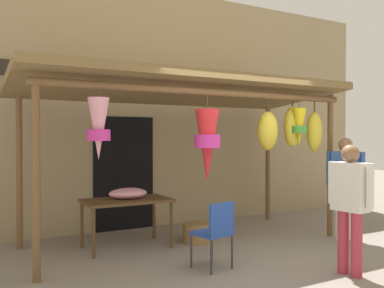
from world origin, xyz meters
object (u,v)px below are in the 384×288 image
Objects in this scene: folding_chair at (216,229)px; shopper_by_bananas at (345,180)px; flower_heap_on_table at (129,193)px; wicker_basket_by_table at (197,233)px; display_table at (127,204)px; customer_foreground at (350,199)px.

shopper_by_bananas reaches higher than folding_chair.
flower_heap_on_table is 1.67m from folding_chair.
folding_chair is at bearing -70.22° from flower_heap_on_table.
shopper_by_bananas is at bearing -24.54° from wicker_basket_by_table.
flower_heap_on_table is at bearing 166.38° from wicker_basket_by_table.
display_table is 0.78× the size of shopper_by_bananas.
flower_heap_on_table is at bearing 126.55° from customer_foreground.
wicker_basket_by_table is (1.03, -0.25, -0.65)m from flower_heap_on_table.
customer_foreground is at bearing -52.43° from display_table.
customer_foreground is (1.89, -2.46, 0.26)m from display_table.
customer_foreground is 1.84m from shopper_by_bananas.
wicker_basket_by_table is 2.52m from shopper_by_bananas.
shopper_by_bananas is at bearing -21.19° from flower_heap_on_table.
display_table is at bearing 111.69° from folding_chair.
shopper_by_bananas is (3.24, -1.21, 0.32)m from display_table.
folding_chair is at bearing -109.90° from wicker_basket_by_table.
display_table is 0.17m from flower_heap_on_table.
shopper_by_bananas is (3.20, -1.24, 0.16)m from flower_heap_on_table.
display_table is at bearing 168.39° from wicker_basket_by_table.
folding_chair is 2.70m from shopper_by_bananas.
folding_chair is 0.54× the size of customer_foreground.
display_table is 1.64m from folding_chair.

